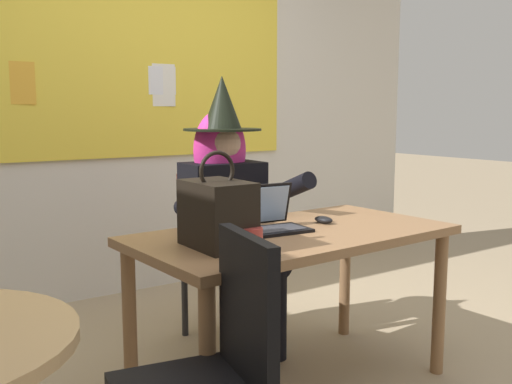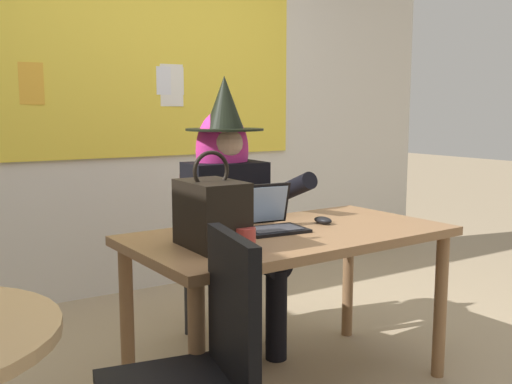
% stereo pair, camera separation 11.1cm
% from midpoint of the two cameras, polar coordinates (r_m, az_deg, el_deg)
% --- Properties ---
extents(ground_plane, '(24.00, 24.00, 0.00)m').
position_cam_midpoint_polar(ground_plane, '(2.83, 2.04, -18.48)').
color(ground_plane, tan).
extents(wall_back_bulletin, '(5.25, 1.99, 2.68)m').
position_cam_midpoint_polar(wall_back_bulletin, '(4.10, -12.96, 9.14)').
color(wall_back_bulletin, silver).
rests_on(wall_back_bulletin, ground).
extents(desk_main, '(1.46, 0.81, 0.73)m').
position_cam_midpoint_polar(desk_main, '(2.58, 2.53, -5.82)').
color(desk_main, '#8E6642').
rests_on(desk_main, ground).
extents(chair_at_desk, '(0.44, 0.44, 0.92)m').
position_cam_midpoint_polar(chair_at_desk, '(3.23, -4.74, -5.28)').
color(chair_at_desk, '#4C1E19').
rests_on(chair_at_desk, ground).
extents(person_costumed, '(0.61, 0.69, 1.45)m').
position_cam_midpoint_polar(person_costumed, '(3.07, -3.79, -0.54)').
color(person_costumed, black).
rests_on(person_costumed, ground).
extents(laptop, '(0.29, 0.26, 0.20)m').
position_cam_midpoint_polar(laptop, '(2.57, 0.36, -2.76)').
color(laptop, black).
rests_on(laptop, desk_main).
extents(computer_mouse, '(0.07, 0.11, 0.03)m').
position_cam_midpoint_polar(computer_mouse, '(2.74, 5.57, -2.76)').
color(computer_mouse, black).
rests_on(computer_mouse, desk_main).
extents(handbag, '(0.20, 0.30, 0.38)m').
position_cam_midpoint_polar(handbag, '(2.24, -5.26, -2.12)').
color(handbag, black).
rests_on(handbag, desk_main).
extents(coffee_mug, '(0.08, 0.08, 0.09)m').
position_cam_midpoint_polar(coffee_mug, '(2.16, -1.84, -4.79)').
color(coffee_mug, '#B23833').
rests_on(coffee_mug, desk_main).
extents(chair_spare_by_window, '(0.49, 0.49, 0.90)m').
position_cam_midpoint_polar(chair_spare_by_window, '(1.81, -6.04, -16.81)').
color(chair_spare_by_window, black).
rests_on(chair_spare_by_window, ground).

